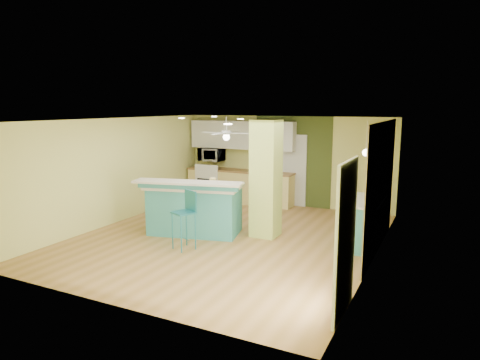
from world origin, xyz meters
name	(u,v)px	position (x,y,z in m)	size (l,w,h in m)	color
floor	(228,238)	(0.00, 0.00, -0.01)	(6.00, 7.00, 0.01)	olive
ceiling	(228,120)	(0.00, 0.00, 2.50)	(6.00, 7.00, 0.01)	white
wall_back	(286,161)	(0.00, 3.50, 1.25)	(6.00, 0.01, 2.50)	#DFDE77
wall_front	(108,220)	(0.00, -3.50, 1.25)	(6.00, 0.01, 2.50)	#DFDE77
wall_left	(117,171)	(-3.00, 0.00, 1.25)	(0.01, 7.00, 2.50)	#DFDE77
wall_right	(377,193)	(3.00, 0.00, 1.25)	(0.01, 7.00, 2.50)	#DFDE77
wood_panel	(381,187)	(2.99, 0.60, 1.25)	(0.02, 3.40, 2.50)	olive
olive_accent	(293,161)	(0.20, 3.49, 1.25)	(2.20, 0.02, 2.50)	#3F4D1F
interior_door	(292,170)	(0.20, 3.46, 1.00)	(0.82, 0.05, 2.00)	silver
french_door	(346,239)	(2.97, -2.30, 1.05)	(0.04, 1.08, 2.10)	white
column	(266,179)	(0.65, 0.50, 1.25)	(0.55, 0.55, 2.50)	#BDD261
kitchen_run	(240,186)	(-1.30, 3.20, 0.47)	(3.25, 0.63, 0.94)	#EFD77D
stove	(212,184)	(-2.25, 3.19, 0.46)	(0.76, 0.66, 1.08)	white
upper_cabinets	(242,135)	(-1.30, 3.32, 1.95)	(3.20, 0.34, 0.80)	silver
microwave	(211,154)	(-2.25, 3.20, 1.35)	(0.70, 0.48, 0.39)	white
ceiling_fan	(226,133)	(-1.10, 2.00, 2.08)	(1.41, 1.41, 0.61)	white
pendant_lamp	(366,152)	(2.65, 0.75, 1.88)	(0.14, 0.14, 0.69)	white
wall_decor	(382,170)	(2.96, 0.80, 1.55)	(0.03, 0.90, 0.70)	brown
peninsula	(195,208)	(-0.82, -0.02, 0.57)	(2.40, 1.70, 1.23)	teal
bar_stool	(187,210)	(-0.40, -0.97, 0.77)	(0.51, 0.51, 1.16)	#1E7287
side_counter	(365,223)	(2.70, 0.77, 0.47)	(0.62, 1.46, 0.94)	teal
fruit_bowl	(258,171)	(-0.72, 3.16, 0.97)	(0.27, 0.27, 0.07)	#3C2718
canister	(213,182)	(-0.37, 0.01, 1.17)	(0.14, 0.14, 0.19)	yellow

